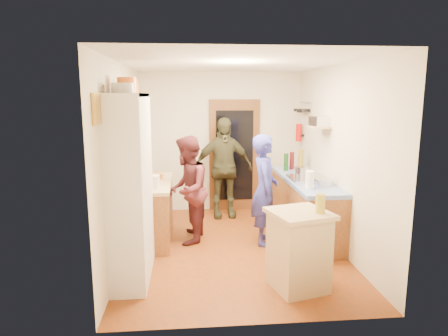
{
  "coord_description": "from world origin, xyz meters",
  "views": [
    {
      "loc": [
        -0.62,
        -5.46,
        2.18
      ],
      "look_at": [
        -0.11,
        0.15,
        1.15
      ],
      "focal_mm": 32.0,
      "sensor_mm": 36.0,
      "label": 1
    }
  ],
  "objects": [
    {
      "name": "right_counter_base",
      "position": [
        1.2,
        0.5,
        0.42
      ],
      "size": [
        0.6,
        2.2,
        0.84
      ],
      "primitive_type": "cube",
      "color": "#9A5D31",
      "rests_on": "ground"
    },
    {
      "name": "bottle_b",
      "position": [
        1.18,
        1.27,
        1.05
      ],
      "size": [
        0.09,
        0.09,
        0.31
      ],
      "primitive_type": "cylinder",
      "rotation": [
        0.0,
        0.0,
        0.17
      ],
      "color": "#591419",
      "rests_on": "right_counter_top"
    },
    {
      "name": "picture_frame",
      "position": [
        -1.48,
        -1.55,
        2.05
      ],
      "size": [
        0.03,
        0.25,
        0.3
      ],
      "primitive_type": "cube",
      "color": "gold",
      "rests_on": "wall_left"
    },
    {
      "name": "pan_hang_c",
      "position": [
        1.4,
        1.75,
        1.91
      ],
      "size": [
        0.17,
        0.17,
        0.05
      ],
      "primitive_type": "cylinder",
      "color": "black",
      "rests_on": "pan_rail"
    },
    {
      "name": "orange_bowl",
      "position": [
        -1.12,
        0.64,
        0.94
      ],
      "size": [
        0.21,
        0.21,
        0.08
      ],
      "primitive_type": "cylinder",
      "rotation": [
        0.0,
        0.0,
        0.12
      ],
      "color": "orange",
      "rests_on": "left_counter_top"
    },
    {
      "name": "mixing_bowl",
      "position": [
        1.3,
        -0.04,
        0.95
      ],
      "size": [
        0.31,
        0.31,
        0.1
      ],
      "primitive_type": "cylinder",
      "rotation": [
        0.0,
        0.0,
        0.25
      ],
      "color": "silver",
      "rests_on": "right_counter_top"
    },
    {
      "name": "oil_jar",
      "position": [
        0.81,
        -1.37,
        1.01
      ],
      "size": [
        0.13,
        0.13,
        0.21
      ],
      "primitive_type": "cylinder",
      "rotation": [
        0.0,
        0.0,
        0.27
      ],
      "color": "#AD9E2D",
      "rests_on": "island_top"
    },
    {
      "name": "bottle_c",
      "position": [
        1.31,
        1.16,
        1.08
      ],
      "size": [
        0.09,
        0.09,
        0.36
      ],
      "primitive_type": "cylinder",
      "rotation": [
        0.0,
        0.0,
        -0.03
      ],
      "color": "olive",
      "rests_on": "right_counter_top"
    },
    {
      "name": "toaster",
      "position": [
        -1.15,
        0.04,
        0.99
      ],
      "size": [
        0.25,
        0.18,
        0.18
      ],
      "primitive_type": "cube",
      "rotation": [
        0.0,
        0.0,
        -0.07
      ],
      "color": "white",
      "rests_on": "left_counter_top"
    },
    {
      "name": "orange_pot_a",
      "position": [
        -1.3,
        -0.76,
        2.29
      ],
      "size": [
        0.22,
        0.22,
        0.18
      ],
      "primitive_type": "cylinder",
      "color": "orange",
      "rests_on": "hutch_top_shelf"
    },
    {
      "name": "orange_pot_b",
      "position": [
        -1.3,
        -0.42,
        2.28
      ],
      "size": [
        0.17,
        0.17,
        0.15
      ],
      "primitive_type": "cylinder",
      "color": "orange",
      "rests_on": "hutch_top_shelf"
    },
    {
      "name": "person_left",
      "position": [
        -0.61,
        0.34,
        0.8
      ],
      "size": [
        0.72,
        0.86,
        1.6
      ],
      "primitive_type": "imported",
      "rotation": [
        0.0,
        0.0,
        -1.72
      ],
      "color": "#4C1E22",
      "rests_on": "ground"
    },
    {
      "name": "kettle",
      "position": [
        -1.25,
        0.35,
        1.0
      ],
      "size": [
        0.21,
        0.21,
        0.2
      ],
      "primitive_type": "cylinder",
      "rotation": [
        0.0,
        0.0,
        0.24
      ],
      "color": "white",
      "rests_on": "left_counter_top"
    },
    {
      "name": "paper_towel",
      "position": [
        1.05,
        -0.19,
        1.02
      ],
      "size": [
        0.14,
        0.14,
        0.25
      ],
      "primitive_type": "cylinder",
      "rotation": [
        0.0,
        0.0,
        -0.32
      ],
      "color": "white",
      "rests_on": "right_counter_top"
    },
    {
      "name": "door_glass",
      "position": [
        0.25,
        1.94,
        1.05
      ],
      "size": [
        0.7,
        0.02,
        1.7
      ],
      "primitive_type": "cube",
      "color": "black",
      "rests_on": "door_frame"
    },
    {
      "name": "person_back",
      "position": [
        0.01,
        1.52,
        0.9
      ],
      "size": [
        1.08,
        0.51,
        1.8
      ],
      "primitive_type": "imported",
      "rotation": [
        0.0,
        0.0,
        0.07
      ],
      "color": "#393823",
      "rests_on": "ground"
    },
    {
      "name": "plate_stack",
      "position": [
        -1.3,
        -1.05,
        2.25
      ],
      "size": [
        0.25,
        0.25,
        0.11
      ],
      "primitive_type": "cylinder",
      "color": "white",
      "rests_on": "hutch_top_shelf"
    },
    {
      "name": "left_counter_top",
      "position": [
        -1.2,
        0.45,
        0.88
      ],
      "size": [
        0.64,
        1.44,
        0.05
      ],
      "primitive_type": "cube",
      "color": "tan",
      "rests_on": "left_counter_base"
    },
    {
      "name": "person_hob",
      "position": [
        0.51,
        0.12,
        0.81
      ],
      "size": [
        0.46,
        0.64,
        1.63
      ],
      "primitive_type": "imported",
      "rotation": [
        0.0,
        0.0,
        1.44
      ],
      "color": "#2F3394",
      "rests_on": "ground"
    },
    {
      "name": "chopping_board",
      "position": [
        -1.18,
        0.92,
        0.91
      ],
      "size": [
        0.32,
        0.24,
        0.02
      ],
      "primitive_type": "cube",
      "rotation": [
        0.0,
        0.0,
        0.09
      ],
      "color": "tan",
      "rests_on": "left_counter_top"
    },
    {
      "name": "bottle_a",
      "position": [
        1.05,
        1.16,
        1.05
      ],
      "size": [
        0.09,
        0.09,
        0.3
      ],
      "primitive_type": "cylinder",
      "rotation": [
        0.0,
        0.0,
        -0.25
      ],
      "color": "#143F14",
      "rests_on": "right_counter_top"
    },
    {
      "name": "fire_extinguisher",
      "position": [
        1.41,
        1.7,
        1.5
      ],
      "size": [
        0.11,
        0.11,
        0.32
      ],
      "primitive_type": "cylinder",
      "color": "red",
      "rests_on": "wall_right"
    },
    {
      "name": "island_base",
      "position": [
        0.6,
        -1.3,
        0.43
      ],
      "size": [
        0.68,
        0.68,
        0.86
      ],
      "primitive_type": "cube",
      "rotation": [
        0.0,
        0.0,
        0.27
      ],
      "color": "tan",
      "rests_on": "ground"
    },
    {
      "name": "cutting_board",
      "position": [
        0.54,
        -1.26,
        0.9
      ],
      "size": [
        0.41,
        0.36,
        0.02
      ],
      "primitive_type": "cube",
      "rotation": [
        0.0,
        0.0,
        0.27
      ],
      "color": "white",
      "rests_on": "island_top"
    },
    {
      "name": "floor",
      "position": [
        0.0,
        0.0,
        -0.01
      ],
      "size": [
        3.0,
        4.0,
        0.02
      ],
      "primitive_type": "cube",
      "color": "#7B370C",
      "rests_on": "ground"
    },
    {
      "name": "hutch_top_shelf",
      "position": [
        -1.3,
        -0.8,
        2.18
      ],
      "size": [
        0.4,
        1.14,
        0.04
      ],
      "primitive_type": "cube",
      "color": "silver",
      "rests_on": "hutch_body"
    },
    {
      "name": "hutch_body",
      "position": [
        -1.3,
        -0.8,
        1.1
      ],
      "size": [
        0.4,
        1.2,
        2.2
      ],
      "primitive_type": "cube",
      "color": "silver",
      "rests_on": "ground"
    },
    {
      "name": "wall_left",
      "position": [
        -1.51,
        0.0,
        1.3
      ],
      "size": [
        0.02,
        4.0,
        2.6
      ],
      "primitive_type": "cube",
      "color": "beige",
      "rests_on": "ground"
    },
    {
      "name": "door_frame",
      "position": [
        0.25,
        1.97,
        1.05
      ],
      "size": [
        0.95,
        0.06,
        2.1
      ],
      "primitive_type": "cube",
      "color": "brown",
      "rests_on": "ground"
    },
    {
      "name": "wall_shelf",
      "position": [
        1.37,
        0.45,
        1.7
      ],
      "size": [
        0.26,
        0.42,
        0.03
      ],
      "primitive_type": "cube",
      "color": "tan",
      "rests_on": "wall_right"
    },
    {
      "name": "pan_hang_b",
      "position": [
        1.4,
        1.55,
        1.9
      ],
      "size": [
        0.16,
        0.16,
        0.05
      ],
      "primitive_type": "cylinder",
      "color": "black",
      "rests_on": "pan_rail"
    },
    {
      "name": "left_counter_base",
      "position": [
        -1.2,
        0.45,
        0.42
      ],
      "size": [
        0.6,
        1.4,
        0.85
      ],
      "primitive_type": "cube",
      "color": "#9A5D31",
      "rests_on": "ground"
    },
    {
      "name": "wall_right",
      "position": [
        1.51,
        0.0,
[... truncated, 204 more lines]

